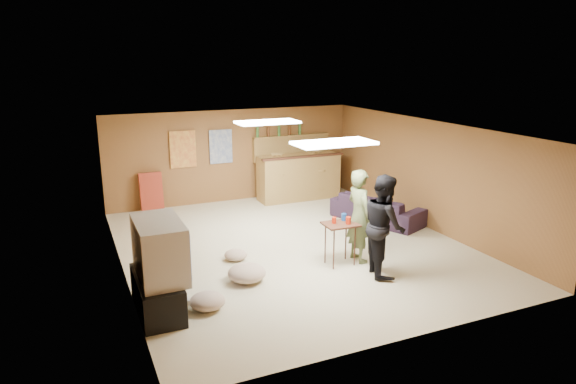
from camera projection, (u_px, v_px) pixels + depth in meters
name	position (u px, v px, depth m)	size (l,w,h in m)	color
ground	(292.00, 247.00, 9.51)	(7.00, 7.00, 0.00)	#BFB592
ceiling	(293.00, 128.00, 8.95)	(6.00, 7.00, 0.02)	silver
wall_back	(233.00, 156.00, 12.33)	(6.00, 0.02, 2.20)	brown
wall_front	(413.00, 257.00, 6.14)	(6.00, 0.02, 2.20)	brown
wall_left	(119.00, 209.00, 8.06)	(0.02, 7.00, 2.20)	brown
wall_right	(427.00, 174.00, 10.40)	(0.02, 7.00, 2.20)	brown
tv_stand	(157.00, 294.00, 7.06)	(0.55, 1.30, 0.50)	black
dvd_box	(174.00, 298.00, 7.17)	(0.35, 0.50, 0.08)	#B2B2B7
tv_body	(159.00, 249.00, 6.92)	(0.60, 1.10, 0.80)	#B2B2B7
tv_screen	(182.00, 246.00, 7.04)	(0.02, 0.95, 0.65)	navy
bar_counter	(299.00, 177.00, 12.57)	(2.00, 0.60, 1.10)	olive
bar_lip	(303.00, 157.00, 12.20)	(2.10, 0.12, 0.05)	#3C1E13
bar_shelf	(291.00, 136.00, 12.72)	(2.00, 0.18, 0.05)	olive
bar_backing	(291.00, 148.00, 12.81)	(2.00, 0.14, 0.60)	olive
poster_left	(183.00, 149.00, 11.76)	(0.60, 0.03, 0.85)	#BF3F26
poster_right	(221.00, 147.00, 12.11)	(0.55, 0.03, 0.80)	#334C99
folding_chair_stack	(151.00, 192.00, 11.54)	(0.50, 0.14, 0.90)	#A3301E
ceiling_panel_front	(334.00, 143.00, 7.63)	(1.20, 0.60, 0.04)	white
ceiling_panel_back	(267.00, 122.00, 10.02)	(1.20, 0.60, 0.04)	white
person_olive	(359.00, 216.00, 8.69)	(0.59, 0.38, 1.61)	#566238
person_black	(384.00, 225.00, 8.15)	(0.80, 0.62, 1.64)	black
sofa	(377.00, 208.00, 10.89)	(1.97, 0.77, 0.57)	black
tray_table	(340.00, 244.00, 8.63)	(0.56, 0.45, 0.73)	#3C1E13
cup_red_near	(334.00, 220.00, 8.53)	(0.07, 0.07, 0.10)	red
cup_red_far	(348.00, 220.00, 8.49)	(0.09, 0.09, 0.12)	red
cup_blue	(344.00, 217.00, 8.68)	(0.09, 0.09, 0.12)	navy
bar_stool_left	(279.00, 176.00, 12.19)	(0.42, 0.42, 1.34)	olive
bar_stool_right	(319.00, 175.00, 12.61)	(0.37, 0.37, 1.17)	olive
cushion_near_tv	(247.00, 273.00, 8.03)	(0.60, 0.60, 0.27)	tan
cushion_mid	(236.00, 255.00, 8.88)	(0.39, 0.39, 0.18)	tan
cushion_far	(207.00, 301.00, 7.16)	(0.50, 0.50, 0.22)	tan
bottle_row	(279.00, 131.00, 12.53)	(1.20, 0.08, 0.26)	#3F7233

